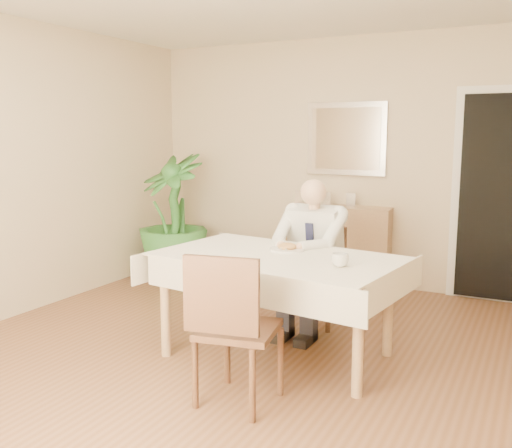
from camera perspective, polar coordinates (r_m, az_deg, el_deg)
The scene contains 17 objects.
room at distance 3.86m, azimuth -2.37°, elevation 4.39°, with size 5.00×5.02×2.60m.
doorway at distance 5.86m, azimuth 23.57°, elevation 2.33°, with size 0.96×0.07×2.10m.
mirror at distance 6.13m, azimuth 8.98°, elevation 8.41°, with size 0.86×0.04×0.76m.
dining_table at distance 4.09m, azimuth 2.13°, elevation -4.30°, with size 1.85×1.24×0.75m.
chair_far at distance 4.93m, azimuth 6.41°, elevation -4.51°, with size 0.40×0.41×0.83m.
chair_near at distance 3.37m, azimuth -2.47°, elevation -9.71°, with size 0.52×0.52×0.94m.
seated_man at distance 4.62m, azimuth 5.23°, elevation -2.47°, with size 0.48×0.72×1.24m.
plate at distance 4.24m, azimuth 3.14°, elevation -2.55°, with size 0.26×0.26×0.02m, color white.
food at distance 4.23m, azimuth 3.14°, elevation -2.26°, with size 0.14×0.14×0.06m, color olive.
knife at distance 4.16m, azimuth 3.31°, elevation -2.52°, with size 0.01×0.01×0.13m, color silver.
fork at distance 4.20m, azimuth 2.31°, elevation -2.43°, with size 0.01×0.01×0.13m, color silver.
coffee_mug at distance 3.76m, azimuth 8.40°, elevation -3.57°, with size 0.11×0.11×0.09m, color white.
sideboard at distance 6.10m, azimuth 8.28°, elevation -2.20°, with size 1.07×0.36×0.85m, color tan.
photo_frame_left at distance 6.23m, azimuth 4.36°, elevation 2.72°, with size 0.10×0.02×0.14m, color silver.
photo_frame_center at distance 6.09m, azimuth 7.04°, elevation 2.53°, with size 0.10×0.02×0.14m, color silver.
photo_frame_right at distance 6.03m, azimuth 9.48°, elevation 2.41°, with size 0.10×0.02×0.14m, color silver.
potted_palm at distance 6.34m, azimuth -8.34°, elevation 0.69°, with size 0.78×0.78×1.39m, color #265B21.
Camera 1 is at (1.89, -3.35, 1.62)m, focal length 40.00 mm.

